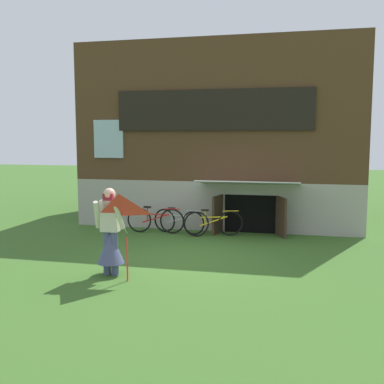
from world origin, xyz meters
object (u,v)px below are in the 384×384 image
person (110,239)px  bicycle_yellow (213,223)px  bicycle_red (156,220)px  kite (119,213)px  bicycle_silver (179,221)px

person → bicycle_yellow: person is taller
bicycle_yellow → bicycle_red: bicycle_red is taller
kite → bicycle_silver: bearing=90.9°
kite → bicycle_yellow: size_ratio=1.02×
person → bicycle_red: bearing=106.9°
bicycle_yellow → kite: bearing=-120.7°
bicycle_yellow → bicycle_red: 1.64m
bicycle_silver → bicycle_red: bearing=-160.6°
bicycle_silver → bicycle_red: (-0.64, -0.08, 0.02)m
kite → bicycle_silver: kite is taller
bicycle_yellow → bicycle_silver: bicycle_yellow is taller
bicycle_yellow → person: bearing=-127.3°
bicycle_yellow → bicycle_red: (-1.64, 0.06, 0.00)m
person → bicycle_silver: size_ratio=1.11×
bicycle_yellow → bicycle_red: bearing=159.3°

